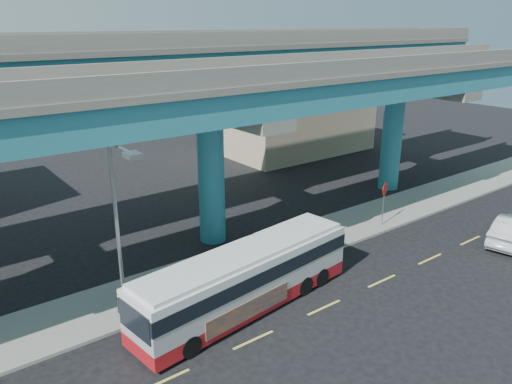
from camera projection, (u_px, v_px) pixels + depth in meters
ground at (320, 305)px, 22.74m from camera, size 120.00×120.00×0.00m
sidewalk at (248, 260)px, 26.86m from camera, size 70.00×4.00×0.15m
lane_markings at (324, 307)px, 22.51m from camera, size 58.00×0.12×0.01m
viaduct at (207, 82)px, 26.62m from camera, size 52.00×12.40×11.70m
building_beige at (290, 114)px, 49.19m from camera, size 14.00×10.23×7.00m
transit_bus at (246, 277)px, 22.00m from camera, size 11.36×3.70×2.87m
street_lamp at (121, 211)px, 19.25m from camera, size 0.50×2.59×7.99m
stop_sign at (385, 194)px, 30.56m from camera, size 0.81×0.30×2.81m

